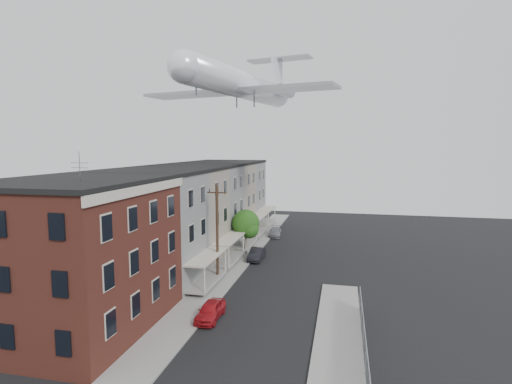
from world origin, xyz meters
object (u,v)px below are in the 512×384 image
Objects in this scene: car_near at (210,310)px; airplane at (244,85)px; utility_pole at (217,232)px; car_far at (275,232)px; car_mid at (257,254)px; street_tree at (247,225)px.

airplane reaches higher than car_near.
utility_pole is 2.23× the size of car_far.
car_near is 25.89m from airplane.
utility_pole is at bearing -104.26° from car_mid.
utility_pole is 20.25m from car_far.
airplane is (-1.96, -9.73, 18.68)m from car_far.
airplane is (-1.96, 2.26, 18.61)m from car_mid.
car_near is (2.00, -7.88, -4.04)m from utility_pole.
car_mid is 0.97× the size of car_far.
car_near reaches higher than car_far.
airplane reaches higher than car_far.
car_mid is at bearing 75.52° from utility_pole.
car_near is at bearing -95.73° from car_far.
street_tree is at bearing 95.33° from car_near.
street_tree is 0.20× the size of airplane.
street_tree is 1.29× the size of car_far.
car_mid reaches higher than car_far.
airplane is (-0.29, 0.08, 15.81)m from street_tree.
car_far is (0.00, 27.61, -0.05)m from car_near.
utility_pole is at bearing 104.21° from car_near.
airplane reaches higher than street_tree.
car_near is 15.63m from car_mid.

